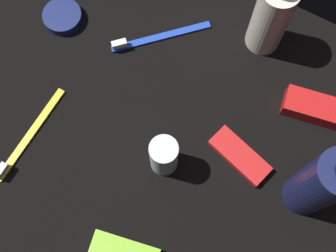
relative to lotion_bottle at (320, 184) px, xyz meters
The scene contains 9 objects.
ground_plane 25.70cm from the lotion_bottle, ahead, with size 84.00×64.00×1.20cm, color black.
lotion_bottle is the anchor object (origin of this frame).
bodywash_bottle 27.85cm from the lotion_bottle, 51.42° to the right, with size 6.00×6.00×17.23cm.
deodorant_stick 23.04cm from the lotion_bottle, 15.35° to the left, with size 4.40×4.40×8.76cm, color silver.
toothbrush_blue 37.33cm from the lotion_bottle, 20.65° to the right, with size 13.58×13.58×2.10cm.
toothbrush_yellow 46.15cm from the lotion_bottle, 17.35° to the left, with size 1.70×18.03×2.10cm.
snack_bar_red 14.33cm from the lotion_bottle, ahead, with size 10.40×4.00×1.50cm, color red.
snack_bar_lime 30.44cm from the lotion_bottle, 46.54° to the left, with size 10.40×4.00×1.50cm, color #8CD133.
cream_tin_right 51.64cm from the lotion_bottle, ahead, with size 6.88×6.88×1.71cm, color navy.
Camera 1 is at (-10.77, 19.49, 73.27)cm, focal length 49.52 mm.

